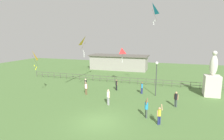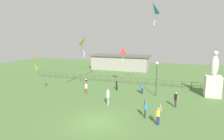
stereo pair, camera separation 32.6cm
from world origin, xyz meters
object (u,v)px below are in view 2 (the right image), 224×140
Objects in this scene: person_2 at (142,87)px; kite_2 at (86,42)px; person_5 at (158,115)px; person_6 at (117,84)px; lamppost at (157,71)px; person_7 at (145,108)px; kite_0 at (152,9)px; person_3 at (108,96)px; statue_monument at (213,82)px; kite_3 at (122,52)px; person_4 at (176,99)px; person_0 at (86,87)px; person_1 at (86,84)px; kite_1 at (33,56)px.

person_2 is 9.12m from kite_2.
person_6 is (-6.24, 8.69, -0.03)m from person_5.
lamppost is 2.42× the size of person_5.
kite_0 reaches higher than person_7.
kite_0 is at bearing 132.81° from lamppost.
person_2 is 5.89m from person_3.
person_5 is at bearing -119.83° from statue_monument.
kite_3 is at bearing 70.00° from kite_2.
person_5 reaches higher than person_4.
person_1 is (-0.83, 1.61, 0.04)m from person_0.
kite_2 is (-14.79, -4.60, 4.86)m from statue_monument.
person_3 is 7.10m from person_4.
lamppost is at bearing 18.94° from kite_1.
kite_2 is at bearing 151.37° from person_7.
kite_2 is at bearing -110.00° from kite_3.
person_0 is 0.96× the size of person_4.
kite_3 reaches higher than lamppost.
kite_1 reaches higher than person_2.
kite_3 is (-1.01, 9.38, 4.05)m from person_3.
kite_2 is (-2.87, -3.38, 5.80)m from person_6.
person_2 is 0.77× the size of person_7.
statue_monument is at bearing 31.57° from person_3.
statue_monument reaches higher than person_3.
person_0 is 1.05× the size of person_2.
person_4 is 11.98m from kite_2.
kite_1 is 1.08× the size of kite_3.
kite_2 is at bearing 176.19° from person_4.
person_6 is at bearing 151.90° from person_4.
person_4 reaches higher than person_2.
statue_monument is 6.86m from person_4.
kite_0 is (7.57, 3.16, 9.62)m from person_0.
person_0 is 0.92× the size of person_3.
person_4 is at bearing -41.30° from person_2.
person_4 is 0.93× the size of person_5.
statue_monument is 12.02m from person_6.
person_7 is (-6.87, -8.92, -0.81)m from statue_monument.
lamppost is 2.90m from person_2.
person_2 is at bearing 7.00° from person_1.
person_3 is at bearing -167.17° from person_4.
person_1 is at bearing 41.62° from kite_1.
person_0 is 1.06× the size of person_6.
person_1 is at bearing 167.06° from person_4.
kite_0 is (8.40, 1.55, 9.58)m from person_1.
lamppost is 7.52m from kite_0.
person_6 is at bearing -178.23° from kite_0.
kite_2 reaches higher than person_4.
person_4 is 0.76× the size of kite_3.
statue_monument is 2.19× the size of kite_0.
kite_1 is (-13.20, -5.82, -5.52)m from kite_0.
lamppost is at bearing 17.26° from kite_2.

